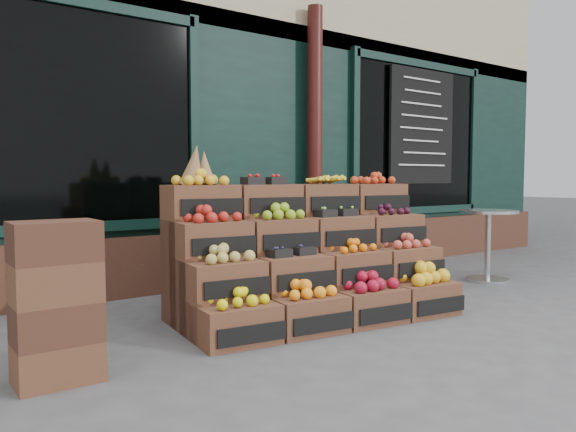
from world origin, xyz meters
TOP-DOWN VIEW (x-y plane):
  - ground at (0.00, 0.00)m, footprint 60.00×60.00m
  - shop_facade at (0.00, 5.11)m, footprint 12.00×6.24m
  - crate_display at (-0.11, 0.54)m, footprint 2.43×1.40m
  - spare_crates at (-2.26, 0.15)m, footprint 0.47×0.33m
  - bistro_table at (2.54, 0.56)m, footprint 0.65×0.65m
  - shopkeeper at (-1.92, 2.83)m, footprint 0.71×0.54m

SIDE VIEW (x-z plane):
  - ground at x=0.00m, z-range 0.00..0.00m
  - crate_display at x=-0.11m, z-range -0.28..1.17m
  - spare_crates at x=-2.26m, z-range 0.00..0.93m
  - bistro_table at x=2.54m, z-range 0.10..0.91m
  - shopkeeper at x=-1.92m, z-range 0.00..1.76m
  - shop_facade at x=0.00m, z-range 0.00..4.80m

